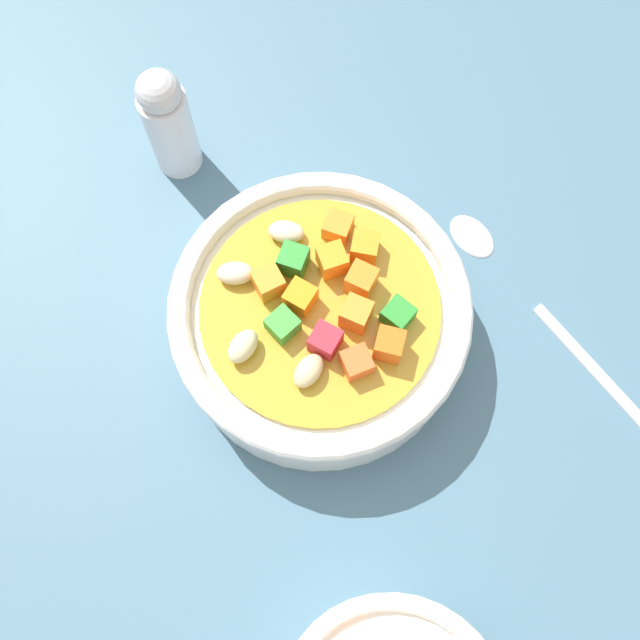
% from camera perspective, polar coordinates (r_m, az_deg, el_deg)
% --- Properties ---
extents(ground_plane, '(1.40, 1.40, 0.02)m').
position_cam_1_polar(ground_plane, '(0.50, 0.00, -1.35)').
color(ground_plane, '#42667A').
extents(soup_bowl_main, '(0.18, 0.18, 0.07)m').
position_cam_1_polar(soup_bowl_main, '(0.46, -0.00, 0.16)').
color(soup_bowl_main, white).
rests_on(soup_bowl_main, ground_plane).
extents(spoon, '(0.20, 0.04, 0.01)m').
position_cam_1_polar(spoon, '(0.51, 16.03, 1.01)').
color(spoon, silver).
rests_on(spoon, ground_plane).
extents(pepper_shaker, '(0.03, 0.03, 0.09)m').
position_cam_1_polar(pepper_shaker, '(0.51, -11.26, 14.28)').
color(pepper_shaker, silver).
rests_on(pepper_shaker, ground_plane).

